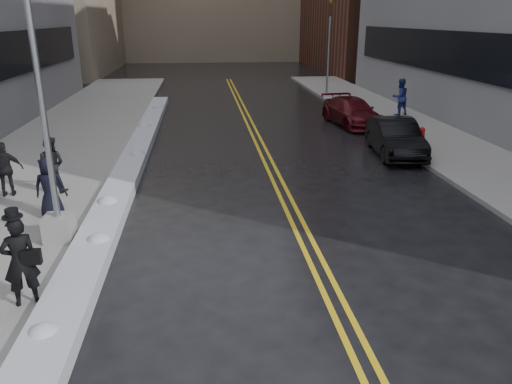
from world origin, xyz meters
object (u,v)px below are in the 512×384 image
object	(u,v)px
pedestrian_b	(51,164)
car_maroon	(352,112)
traffic_signal	(329,45)
pedestrian_fedora	(20,261)
pedestrian_c	(50,187)
lamppost	(47,141)
fire_hydrant	(422,135)
car_black	(395,137)
pedestrian_d	(6,169)
pedestrian_east	(400,97)

from	to	relation	value
pedestrian_b	car_maroon	world-z (taller)	pedestrian_b
traffic_signal	pedestrian_fedora	xyz separation A→B (m)	(-11.70, -24.78, -2.41)
pedestrian_fedora	pedestrian_c	xyz separation A→B (m)	(-0.66, 4.31, -0.04)
traffic_signal	pedestrian_fedora	distance (m)	27.51
lamppost	pedestrian_fedora	bearing A→B (deg)	-87.94
fire_hydrant	pedestrian_c	distance (m)	14.40
pedestrian_fedora	car_maroon	world-z (taller)	pedestrian_fedora
car_black	car_maroon	world-z (taller)	car_black
pedestrian_b	pedestrian_d	size ratio (longest dim) A/B	1.05
traffic_signal	pedestrian_d	size ratio (longest dim) A/B	3.73
pedestrian_d	pedestrian_b	bearing A→B (deg)	176.44
traffic_signal	pedestrian_c	distance (m)	24.03
lamppost	pedestrian_fedora	size ratio (longest dim) A/B	4.51
pedestrian_b	pedestrian_d	bearing A→B (deg)	19.74
fire_hydrant	pedestrian_east	world-z (taller)	pedestrian_east
fire_hydrant	pedestrian_b	size ratio (longest dim) A/B	0.43
fire_hydrant	pedestrian_d	bearing A→B (deg)	-162.31
traffic_signal	car_black	world-z (taller)	traffic_signal
traffic_signal	pedestrian_c	size ratio (longest dim) A/B	3.74
pedestrian_fedora	car_maroon	distance (m)	18.94
pedestrian_c	pedestrian_d	distance (m)	2.51
pedestrian_d	car_black	size ratio (longest dim) A/B	0.38
fire_hydrant	pedestrian_b	distance (m)	14.10
pedestrian_east	car_black	distance (m)	8.00
lamppost	pedestrian_b	world-z (taller)	lamppost
pedestrian_east	car_maroon	bearing A→B (deg)	12.15
lamppost	pedestrian_east	world-z (taller)	lamppost
pedestrian_d	lamppost	bearing A→B (deg)	110.25
pedestrian_east	car_black	xyz separation A→B (m)	(-3.06, -7.38, -0.40)
pedestrian_d	car_maroon	world-z (taller)	pedestrian_d
pedestrian_b	pedestrian_east	bearing A→B (deg)	-134.79
lamppost	pedestrian_c	world-z (taller)	lamppost
pedestrian_b	pedestrian_east	size ratio (longest dim) A/B	0.88
pedestrian_fedora	pedestrian_b	bearing A→B (deg)	-101.64
pedestrian_b	pedestrian_c	bearing A→B (deg)	113.48
car_maroon	pedestrian_east	bearing A→B (deg)	20.21
traffic_signal	pedestrian_east	world-z (taller)	traffic_signal
pedestrian_b	car_black	xyz separation A→B (m)	(11.88, 3.48, -0.29)
traffic_signal	car_black	distance (m)	15.22
pedestrian_b	pedestrian_east	world-z (taller)	pedestrian_east
pedestrian_fedora	pedestrian_b	xyz separation A→B (m)	(-1.18, 6.35, -0.00)
fire_hydrant	car_maroon	bearing A→B (deg)	107.23
pedestrian_b	pedestrian_c	xyz separation A→B (m)	(0.52, -2.04, -0.04)
pedestrian_fedora	car_maroon	xyz separation A→B (m)	(10.70, 15.62, -0.33)
traffic_signal	pedestrian_east	bearing A→B (deg)	-74.80
pedestrian_fedora	lamppost	bearing A→B (deg)	-110.07
car_black	lamppost	bearing A→B (deg)	-140.75
lamppost	fire_hydrant	size ratio (longest dim) A/B	10.45
car_black	car_maroon	distance (m)	5.79
lamppost	pedestrian_d	bearing A→B (deg)	124.36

